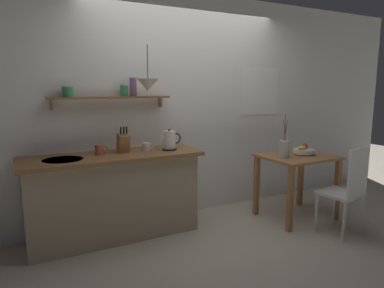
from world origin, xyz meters
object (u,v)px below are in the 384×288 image
dining_table (297,167)px  coffee_mug_by_sink (100,149)px  fruit_bowl (304,151)px  pendant_lamp (148,85)px  knife_block (123,143)px  dining_chair_near (348,188)px  coffee_mug_spare (146,147)px  electric_kettle (170,141)px  twig_vase (285,149)px

dining_table → coffee_mug_by_sink: coffee_mug_by_sink is taller
fruit_bowl → coffee_mug_by_sink: (-2.35, 0.53, 0.13)m
coffee_mug_by_sink → pendant_lamp: (0.52, -0.08, 0.66)m
knife_block → pendant_lamp: pendant_lamp is taller
dining_chair_near → coffee_mug_by_sink: size_ratio=7.21×
coffee_mug_spare → dining_table: bearing=-15.4°
electric_kettle → knife_block: bearing=168.9°
dining_table → coffee_mug_spare: bearing=164.6°
electric_kettle → pendant_lamp: 0.65m
twig_vase → pendant_lamp: 1.72m
dining_table → electric_kettle: (-1.49, 0.43, 0.38)m
dining_chair_near → coffee_mug_by_sink: coffee_mug_by_sink is taller
coffee_mug_spare → fruit_bowl: bearing=-14.3°
coffee_mug_spare → pendant_lamp: size_ratio=0.27×
pendant_lamp → knife_block: bearing=167.0°
dining_chair_near → electric_kettle: (-1.58, 1.08, 0.47)m
coffee_mug_spare → pendant_lamp: bearing=-37.3°
fruit_bowl → electric_kettle: (-1.60, 0.42, 0.18)m
fruit_bowl → coffee_mug_by_sink: 2.41m
twig_vase → knife_block: (-1.75, 0.56, 0.13)m
fruit_bowl → knife_block: bearing=166.2°
fruit_bowl → electric_kettle: electric_kettle is taller
coffee_mug_spare → twig_vase: bearing=-18.9°
dining_chair_near → fruit_bowl: bearing=88.0°
dining_chair_near → twig_vase: 0.78m
dining_chair_near → knife_block: (-2.07, 1.18, 0.47)m
coffee_mug_by_sink → pendant_lamp: 0.84m
coffee_mug_by_sink → dining_chair_near: bearing=-27.2°
dining_chair_near → knife_block: bearing=150.4°
fruit_bowl → pendant_lamp: pendant_lamp is taller
dining_table → twig_vase: size_ratio=1.69×
coffee_mug_spare → dining_chair_near: bearing=-31.9°
dining_chair_near → pendant_lamp: 2.38m
dining_table → coffee_mug_by_sink: 2.33m
coffee_mug_by_sink → knife_block: bearing=-3.4°
knife_block → twig_vase: bearing=-17.7°
electric_kettle → dining_chair_near: bearing=-34.4°
dining_chair_near → electric_kettle: electric_kettle is taller
fruit_bowl → pendant_lamp: bearing=166.1°
fruit_bowl → twig_vase: bearing=-173.1°
pendant_lamp → coffee_mug_spare: bearing=142.7°
fruit_bowl → electric_kettle: 1.67m
electric_kettle → knife_block: knife_block is taller
knife_block → pendant_lamp: bearing=-13.0°
dining_chair_near → knife_block: 2.43m
knife_block → coffee_mug_spare: 0.25m
knife_block → coffee_mug_by_sink: 0.25m
pendant_lamp → twig_vase: bearing=-18.5°
dining_table → coffee_mug_by_sink: bearing=166.4°
fruit_bowl → pendant_lamp: (-1.83, 0.45, 0.79)m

